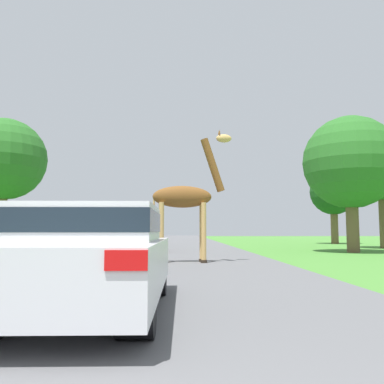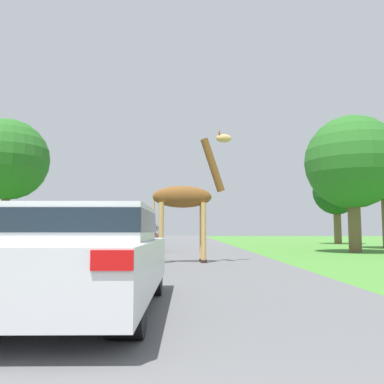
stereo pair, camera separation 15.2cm
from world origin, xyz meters
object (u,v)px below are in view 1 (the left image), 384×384
object	(u,v)px
car_queue_right	(145,234)
sign_post	(34,233)
giraffe_near_road	(186,199)
tree_right_cluster	(382,167)
car_far_ahead	(138,237)
car_lead_maroon	(91,255)
tree_left_edge	(333,192)
tree_mid_field	(350,163)
car_queue_left	(79,245)
tree_centre_back	(5,159)

from	to	relation	value
car_queue_right	sign_post	xyz separation A→B (m)	(-3.08, -15.07, 0.20)
giraffe_near_road	tree_right_cluster	bearing A→B (deg)	126.51
car_queue_right	car_far_ahead	distance (m)	9.83
car_lead_maroon	sign_post	size ratio (longest dim) A/B	3.25
car_queue_right	tree_right_cluster	bearing A→B (deg)	-23.39
tree_right_cluster	car_queue_right	bearing A→B (deg)	156.61
giraffe_near_road	car_queue_right	distance (m)	17.68
car_lead_maroon	car_far_ahead	world-z (taller)	car_far_ahead
tree_right_cluster	car_far_ahead	bearing A→B (deg)	-168.04
tree_left_edge	tree_mid_field	xyz separation A→B (m)	(-4.04, -13.17, 0.28)
car_queue_left	tree_left_edge	xyz separation A→B (m)	(15.44, 22.52, 3.58)
car_queue_left	car_lead_maroon	bearing A→B (deg)	-74.29
tree_right_cluster	tree_mid_field	bearing A→B (deg)	-130.92
tree_centre_back	tree_right_cluster	size ratio (longest dim) A/B	1.12
car_far_ahead	tree_right_cluster	size ratio (longest dim) A/B	0.58
sign_post	tree_left_edge	bearing A→B (deg)	42.51
car_queue_left	tree_mid_field	distance (m)	15.24
car_lead_maroon	tree_centre_back	world-z (taller)	tree_centre_back
car_lead_maroon	car_far_ahead	size ratio (longest dim) A/B	1.11
car_queue_right	tree_left_edge	distance (m)	16.06
giraffe_near_road	car_queue_left	xyz separation A→B (m)	(-2.91, -3.16, -1.50)
tree_left_edge	tree_centre_back	bearing A→B (deg)	-161.00
tree_left_edge	tree_right_cluster	size ratio (longest dim) A/B	0.86
tree_mid_field	tree_right_cluster	bearing A→B (deg)	49.08
car_queue_right	tree_left_edge	size ratio (longest dim) A/B	0.68
car_lead_maroon	car_queue_left	distance (m)	5.59
car_queue_left	tree_mid_field	world-z (taller)	tree_mid_field
car_queue_right	giraffe_near_road	bearing A→B (deg)	-80.12
giraffe_near_road	car_lead_maroon	world-z (taller)	giraffe_near_road
giraffe_near_road	sign_post	bearing A→B (deg)	-114.83
car_far_ahead	tree_left_edge	bearing A→B (deg)	38.21
giraffe_near_road	tree_right_cluster	size ratio (longest dim) A/B	0.65
tree_centre_back	tree_left_edge	bearing A→B (deg)	19.00
car_lead_maroon	car_queue_right	world-z (taller)	car_queue_right
tree_centre_back	giraffe_near_road	bearing A→B (deg)	-44.65
giraffe_near_road	tree_left_edge	size ratio (longest dim) A/B	0.75
giraffe_near_road	tree_mid_field	size ratio (longest dim) A/B	0.68
giraffe_near_road	sign_post	world-z (taller)	giraffe_near_road
car_lead_maroon	car_queue_left	bearing A→B (deg)	105.71
giraffe_near_road	tree_right_cluster	xyz separation A→B (m)	(12.39, 10.69, 2.85)
tree_right_cluster	sign_post	xyz separation A→B (m)	(-18.49, -8.40, -4.05)
car_lead_maroon	tree_left_edge	distance (m)	31.38
giraffe_near_road	car_queue_right	xyz separation A→B (m)	(-3.02, 17.36, -1.41)
tree_left_edge	sign_post	distance (m)	25.48
car_far_ahead	tree_centre_back	distance (m)	10.64
tree_left_edge	car_far_ahead	bearing A→B (deg)	-141.79
tree_centre_back	sign_post	xyz separation A→B (m)	(5.19, -8.87, -4.53)
sign_post	car_lead_maroon	bearing A→B (deg)	-66.53
tree_right_cluster	tree_mid_field	distance (m)	5.98
car_queue_left	tree_mid_field	bearing A→B (deg)	39.37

